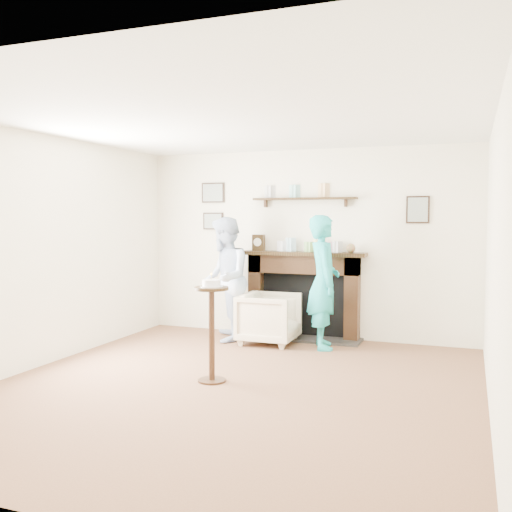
# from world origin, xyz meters

# --- Properties ---
(ground) EXTENTS (5.00, 5.00, 0.00)m
(ground) POSITION_xyz_m (0.00, 0.00, 0.00)
(ground) COLOR brown
(ground) RESTS_ON ground
(room_shell) EXTENTS (4.54, 5.02, 2.52)m
(room_shell) POSITION_xyz_m (-0.00, 0.69, 1.62)
(room_shell) COLOR #ECE7C9
(room_shell) RESTS_ON ground
(armchair) EXTENTS (0.72, 0.70, 0.64)m
(armchair) POSITION_xyz_m (-0.30, 1.90, 0.00)
(armchair) COLOR #C4AE92
(armchair) RESTS_ON ground
(man) EXTENTS (0.87, 0.96, 1.61)m
(man) POSITION_xyz_m (-0.91, 1.87, 0.00)
(man) COLOR silver
(man) RESTS_ON ground
(woman) EXTENTS (0.58, 0.70, 1.63)m
(woman) POSITION_xyz_m (0.40, 1.90, 0.00)
(woman) COLOR #1FB1A0
(woman) RESTS_ON ground
(pedestal_table) EXTENTS (0.33, 0.33, 1.07)m
(pedestal_table) POSITION_xyz_m (-0.27, 0.12, 0.66)
(pedestal_table) COLOR black
(pedestal_table) RESTS_ON ground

